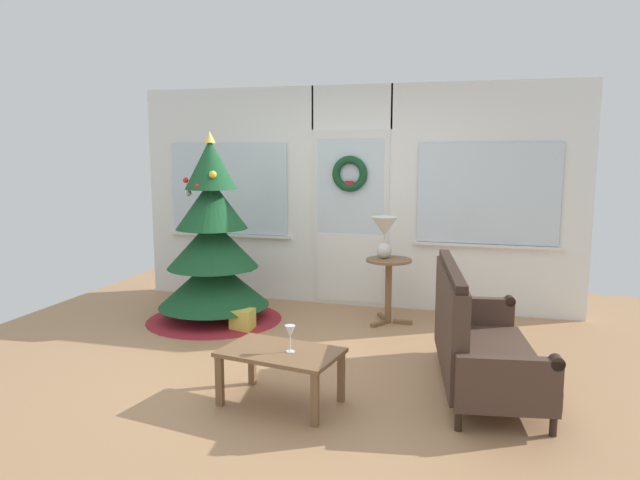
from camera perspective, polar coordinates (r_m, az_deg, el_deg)
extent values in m
plane|color=#AD7F56|center=(5.25, -2.19, -11.72)|extent=(6.76, 6.76, 0.00)
cube|color=white|center=(7.44, -8.54, 4.33)|extent=(2.15, 0.08, 2.55)
cube|color=white|center=(6.80, 15.70, 3.69)|extent=(2.15, 0.08, 2.55)
cube|color=white|center=(6.95, 3.09, 12.56)|extent=(0.94, 0.08, 0.50)
cube|color=silver|center=(6.95, 2.94, 2.03)|extent=(0.90, 0.05, 2.05)
cube|color=white|center=(7.02, 2.86, -2.66)|extent=(0.78, 0.02, 0.80)
cube|color=silver|center=(6.89, 2.92, 5.11)|extent=(0.78, 0.01, 1.10)
cube|color=silver|center=(7.39, -8.74, 4.87)|extent=(1.50, 0.01, 1.10)
cube|color=silver|center=(6.73, 15.72, 4.28)|extent=(1.50, 0.01, 1.10)
cube|color=silver|center=(7.43, -8.68, 0.48)|extent=(1.59, 0.06, 0.03)
cube|color=silver|center=(6.79, 15.53, -0.53)|extent=(1.59, 0.06, 0.03)
torus|color=#164424|center=(6.85, 2.86, 6.34)|extent=(0.41, 0.09, 0.41)
cube|color=red|center=(6.84, 2.82, 5.25)|extent=(0.10, 0.02, 0.10)
cylinder|color=#4C331E|center=(6.60, -10.06, -6.55)|extent=(0.10, 0.10, 0.22)
cone|color=maroon|center=(6.61, -10.05, -7.06)|extent=(1.46, 1.46, 0.10)
cone|color=#194C28|center=(6.52, -10.14, -3.92)|extent=(1.18, 1.18, 0.52)
cone|color=#194C28|center=(6.44, -10.24, -0.29)|extent=(0.97, 0.97, 0.52)
cone|color=#194C28|center=(6.39, -10.34, 3.40)|extent=(0.76, 0.76, 0.52)
cone|color=#194C28|center=(6.37, -10.44, 7.15)|extent=(0.54, 0.54, 0.52)
cone|color=#E0BC4C|center=(6.37, -10.51, 9.66)|extent=(0.12, 0.12, 0.12)
sphere|color=red|center=(6.39, -12.72, 5.60)|extent=(0.06, 0.06, 0.06)
sphere|color=gold|center=(6.61, -12.35, 2.00)|extent=(0.06, 0.06, 0.06)
sphere|color=silver|center=(6.50, -12.49, 4.40)|extent=(0.07, 0.07, 0.07)
sphere|color=#264CB2|center=(6.61, -8.09, 1.76)|extent=(0.07, 0.07, 0.07)
sphere|color=red|center=(6.19, -11.65, 5.07)|extent=(0.05, 0.05, 0.05)
sphere|color=gold|center=(6.16, -10.21, 6.18)|extent=(0.08, 0.08, 0.08)
sphere|color=silver|center=(6.49, -12.50, 5.29)|extent=(0.06, 0.06, 0.06)
sphere|color=#264CB2|center=(6.77, -6.68, -2.82)|extent=(0.06, 0.06, 0.06)
cylinder|color=black|center=(4.29, 21.41, -16.18)|extent=(0.05, 0.05, 0.14)
cylinder|color=black|center=(5.67, 17.59, -9.82)|extent=(0.05, 0.05, 0.14)
cylinder|color=black|center=(4.19, 13.09, -16.44)|extent=(0.05, 0.05, 0.14)
cylinder|color=black|center=(5.59, 11.45, -9.85)|extent=(0.05, 0.05, 0.14)
cube|color=#473328|center=(4.87, 15.78, -11.10)|extent=(0.93, 1.55, 0.14)
cube|color=#473328|center=(4.72, 12.34, -6.78)|extent=(0.34, 1.46, 0.62)
cube|color=black|center=(4.64, 12.48, -2.72)|extent=(0.29, 1.42, 0.06)
cube|color=#473328|center=(4.11, 17.51, -13.15)|extent=(0.67, 0.19, 0.38)
cylinder|color=black|center=(4.12, 21.68, -10.82)|extent=(0.10, 0.10, 0.09)
cube|color=#473328|center=(5.56, 14.63, -7.25)|extent=(0.67, 0.19, 0.38)
cylinder|color=black|center=(5.57, 17.68, -5.56)|extent=(0.10, 0.10, 0.09)
cylinder|color=brown|center=(6.29, 6.60, -1.93)|extent=(0.48, 0.48, 0.02)
cylinder|color=brown|center=(6.36, 6.55, -4.99)|extent=(0.07, 0.07, 0.66)
cube|color=brown|center=(6.42, 7.92, -7.77)|extent=(0.20, 0.05, 0.04)
cube|color=brown|center=(6.58, 6.00, -7.31)|extent=(0.14, 0.20, 0.04)
cube|color=brown|center=(6.32, 5.58, -7.99)|extent=(0.14, 0.20, 0.04)
sphere|color=silver|center=(6.32, 6.14, -1.01)|extent=(0.16, 0.16, 0.16)
cylinder|color=silver|center=(6.30, 6.16, 0.14)|extent=(0.02, 0.02, 0.06)
cone|color=silver|center=(6.28, 6.18, 1.32)|extent=(0.28, 0.28, 0.20)
cube|color=brown|center=(4.37, -3.79, -10.66)|extent=(0.92, 0.65, 0.03)
cube|color=brown|center=(4.45, -9.57, -13.13)|extent=(0.05, 0.05, 0.37)
cube|color=brown|center=(4.10, -0.49, -15.01)|extent=(0.05, 0.05, 0.37)
cube|color=brown|center=(4.80, -6.51, -11.44)|extent=(0.05, 0.05, 0.37)
cube|color=brown|center=(4.47, 2.03, -12.95)|extent=(0.05, 0.05, 0.37)
cylinder|color=silver|center=(4.33, -2.87, -10.59)|extent=(0.06, 0.06, 0.01)
cylinder|color=silver|center=(4.31, -2.87, -9.94)|extent=(0.01, 0.01, 0.10)
cone|color=silver|center=(4.28, -2.88, -8.73)|extent=(0.08, 0.08, 0.09)
cube|color=#D8C64C|center=(6.17, -7.41, -7.57)|extent=(0.22, 0.20, 0.22)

